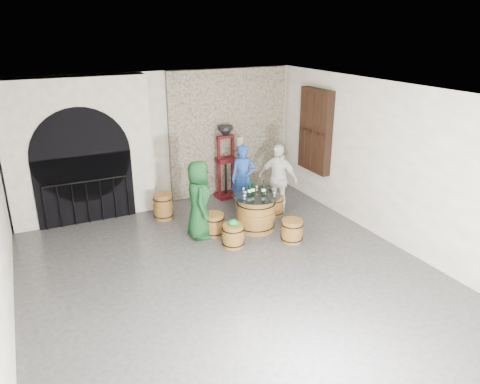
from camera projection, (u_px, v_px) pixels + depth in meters
name	position (u px, v px, depth m)	size (l,w,h in m)	color
ground	(230.00, 274.00, 8.14)	(8.00, 8.00, 0.00)	#303033
wall_back	(160.00, 139.00, 10.96)	(8.00, 8.00, 0.00)	silver
wall_front	(408.00, 324.00, 4.21)	(8.00, 8.00, 0.00)	silver
wall_right	(389.00, 164.00, 9.02)	(8.00, 8.00, 0.00)	silver
ceiling	(228.00, 94.00, 7.03)	(8.00, 8.00, 0.00)	beige
stone_facing_panel	(229.00, 132.00, 11.65)	(3.20, 0.12, 3.18)	gray
arched_opening	(80.00, 152.00, 9.97)	(3.10, 0.60, 3.19)	silver
shuttered_window	(315.00, 131.00, 10.92)	(0.23, 1.10, 2.00)	black
barrel_table	(256.00, 213.00, 9.79)	(1.02, 1.02, 0.79)	brown
barrel_stool_left	(214.00, 224.00, 9.60)	(0.46, 0.46, 0.47)	brown
barrel_stool_far	(245.00, 204.00, 10.69)	(0.46, 0.46, 0.47)	brown
barrel_stool_right	(274.00, 205.00, 10.61)	(0.46, 0.46, 0.47)	brown
barrel_stool_near_right	(292.00, 231.00, 9.30)	(0.46, 0.46, 0.47)	brown
barrel_stool_near_left	(233.00, 235.00, 9.10)	(0.46, 0.46, 0.47)	brown
green_cap	(233.00, 223.00, 9.00)	(0.24, 0.20, 0.11)	#0C8B3A
person_green	(199.00, 200.00, 9.31)	(0.81, 0.53, 1.65)	#113E1B
person_blue	(243.00, 178.00, 10.69)	(0.58, 0.38, 1.60)	#1C419A
person_white	(278.00, 179.00, 10.54)	(0.97, 0.41, 1.66)	silver
wine_bottle_left	(250.00, 189.00, 9.64)	(0.08, 0.08, 0.32)	black
wine_bottle_center	(263.00, 188.00, 9.68)	(0.08, 0.08, 0.32)	black
wine_bottle_right	(253.00, 188.00, 9.70)	(0.08, 0.08, 0.32)	black
tasting_glass_a	(245.00, 197.00, 9.45)	(0.05, 0.05, 0.10)	#A55A20
tasting_glass_b	(265.00, 192.00, 9.73)	(0.05, 0.05, 0.10)	#A55A20
tasting_glass_c	(244.00, 190.00, 9.84)	(0.05, 0.05, 0.10)	#A55A20
tasting_glass_d	(257.00, 188.00, 9.95)	(0.05, 0.05, 0.10)	#A55A20
tasting_glass_e	(275.00, 194.00, 9.60)	(0.05, 0.05, 0.10)	#A55A20
tasting_glass_f	(245.00, 193.00, 9.64)	(0.05, 0.05, 0.10)	#A55A20
side_barrel	(163.00, 206.00, 10.37)	(0.46, 0.46, 0.61)	brown
corking_press	(226.00, 157.00, 11.40)	(0.78, 0.45, 1.86)	#480C13
control_box	(239.00, 142.00, 11.77)	(0.18, 0.10, 0.22)	silver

